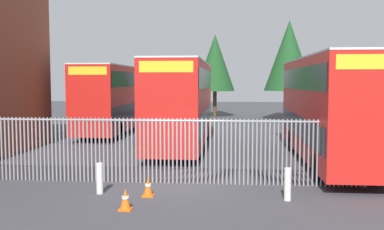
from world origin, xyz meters
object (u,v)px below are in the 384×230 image
(bollard_near_left, at_px, (100,178))
(traffic_cone_mid_forecourt, at_px, (148,187))
(double_decker_bus_behind_fence_left, at_px, (182,101))
(bollard_center_front, at_px, (288,184))
(double_decker_bus_behind_fence_right, at_px, (115,96))
(double_decker_bus_near_gate, at_px, (330,106))
(traffic_cone_by_gate, at_px, (125,199))

(bollard_near_left, xyz_separation_m, traffic_cone_mid_forecourt, (1.53, -0.17, -0.19))
(double_decker_bus_behind_fence_left, xyz_separation_m, bollard_center_front, (4.16, -9.63, -1.95))
(double_decker_bus_behind_fence_right, height_order, bollard_center_front, double_decker_bus_behind_fence_right)
(double_decker_bus_behind_fence_left, bearing_deg, double_decker_bus_behind_fence_right, 130.46)
(bollard_near_left, distance_m, bollard_center_front, 5.63)
(double_decker_bus_near_gate, bearing_deg, bollard_center_front, -112.45)
(double_decker_bus_near_gate, xyz_separation_m, double_decker_bus_behind_fence_right, (-11.80, 9.73, 0.00))
(traffic_cone_by_gate, bearing_deg, double_decker_bus_behind_fence_left, 88.53)
(traffic_cone_by_gate, bearing_deg, traffic_cone_mid_forecourt, 76.29)
(bollard_near_left, relative_size, traffic_cone_mid_forecourt, 1.61)
(bollard_center_front, bearing_deg, double_decker_bus_near_gate, 67.55)
(traffic_cone_mid_forecourt, bearing_deg, traffic_cone_by_gate, -103.71)
(traffic_cone_by_gate, height_order, traffic_cone_mid_forecourt, same)
(bollard_near_left, height_order, traffic_cone_mid_forecourt, bollard_near_left)
(double_decker_bus_near_gate, height_order, double_decker_bus_behind_fence_left, same)
(traffic_cone_by_gate, bearing_deg, double_decker_bus_near_gate, 46.58)
(double_decker_bus_behind_fence_left, height_order, bollard_near_left, double_decker_bus_behind_fence_left)
(traffic_cone_by_gate, bearing_deg, bollard_center_front, 16.60)
(double_decker_bus_behind_fence_left, bearing_deg, bollard_near_left, -98.91)
(double_decker_bus_behind_fence_left, distance_m, double_decker_bus_behind_fence_right, 7.98)
(traffic_cone_by_gate, xyz_separation_m, traffic_cone_mid_forecourt, (0.34, 1.41, 0.00))
(double_decker_bus_near_gate, distance_m, traffic_cone_mid_forecourt, 9.07)
(double_decker_bus_behind_fence_right, bearing_deg, double_decker_bus_behind_fence_left, -49.54)
(double_decker_bus_near_gate, bearing_deg, traffic_cone_mid_forecourt, -138.10)
(double_decker_bus_behind_fence_left, distance_m, bollard_center_front, 10.66)
(double_decker_bus_behind_fence_right, xyz_separation_m, bollard_near_left, (3.71, -15.44, -1.95))
(double_decker_bus_near_gate, bearing_deg, double_decker_bus_behind_fence_left, 151.13)
(double_decker_bus_behind_fence_right, relative_size, traffic_cone_by_gate, 18.32)
(double_decker_bus_behind_fence_right, bearing_deg, double_decker_bus_near_gate, -39.49)
(double_decker_bus_near_gate, height_order, bollard_center_front, double_decker_bus_near_gate)
(double_decker_bus_near_gate, height_order, bollard_near_left, double_decker_bus_near_gate)
(double_decker_bus_behind_fence_right, bearing_deg, traffic_cone_mid_forecourt, -71.44)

